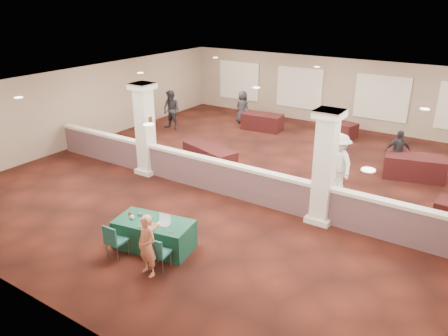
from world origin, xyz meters
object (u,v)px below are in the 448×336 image
Objects in this scene: woman at (147,246)px; far_table_back_right at (414,167)px; attendee_a at (171,110)px; conf_chair_side at (114,239)px; near_table at (154,234)px; attendee_d at (242,107)px; far_table_front_left at (204,153)px; conf_chair_main at (158,251)px; far_table_back_center at (337,129)px; far_table_front_center at (215,158)px; attendee_b at (339,163)px; attendee_c at (398,151)px; far_table_back_left at (262,122)px.

woman reaches higher than far_table_back_right.
conf_chair_side is at bearing -58.37° from attendee_a.
near_table is 1.21× the size of attendee_d.
conf_chair_main is at bearing -62.60° from far_table_front_left.
far_table_back_center reaches higher than far_table_front_left.
far_table_front_center is 1.01× the size of far_table_back_center.
near_table is 1.01× the size of attendee_b.
far_table_front_center is 1.09× the size of attendee_c.
attendee_a reaches higher than attendee_c.
attendee_d is (-3.56, 11.83, 0.27)m from conf_chair_side.
attendee_d reaches higher than near_table.
conf_chair_side reaches higher than near_table.
woman reaches higher than far_table_back_center.
far_table_back_right is (4.95, 9.18, -0.12)m from conf_chair_side.
woman is 12.76m from attendee_d.
woman is 0.89× the size of far_table_front_left.
far_table_front_center reaches higher than far_table_back_center.
far_table_back_center is at bearing 61.41° from far_table_front_left.
woman is 12.35m from far_table_back_center.
far_table_front_left is at bearing -137.44° from attendee_b.
far_table_front_left is 1.04× the size of attendee_d.
far_table_back_left is 1.10× the size of far_table_back_center.
attendee_b reaches higher than attendee_a.
attendee_b is (1.89, 6.55, 0.45)m from conf_chair_main.
woman reaches higher than conf_chair_main.
attendee_c is at bearing 24.47° from far_table_front_left.
attendee_a is at bearing 120.56° from conf_chair_side.
far_table_back_center is at bearing 15.29° from far_table_back_left.
far_table_front_left is at bearing 105.78° from conf_chair_side.
attendee_c is (-0.64, 0.22, 0.38)m from far_table_back_right.
far_table_front_left is 7.01m from attendee_c.
conf_chair_main is at bearing -89.48° from far_table_back_center.
attendee_c is (6.51, -2.00, 0.40)m from far_table_back_left.
attendee_a is at bearing 119.56° from conf_chair_main.
attendee_d is at bearing 111.42° from far_table_front_center.
far_table_back_center is (0.62, 11.42, -0.03)m from near_table.
woman is at bearing -53.69° from attendee_a.
near_table is 6.45m from attendee_b.
far_table_back_left is (-2.69, 10.52, 0.00)m from near_table.
far_table_front_center is at bearing 98.42° from near_table.
conf_chair_side reaches higher than conf_chair_main.
far_table_back_center is 1.05× the size of attendee_d.
attendee_a is (-4.37, 2.80, 0.57)m from far_table_front_center.
far_table_back_left reaches higher than near_table.
conf_chair_main reaches higher than far_table_back_right.
far_table_front_left is at bearing 108.89° from conf_chair_main.
attendee_b is (1.97, 6.79, 0.22)m from woman.
attendee_b is 2.92m from attendee_c.
far_table_front_center is 5.23m from attendee_a.
attendee_a is at bearing -146.98° from far_table_back_left.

